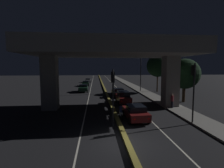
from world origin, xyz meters
TOP-DOWN VIEW (x-y plane):
  - ground_plane at (0.00, 0.00)m, footprint 200.00×200.00m
  - lane_line_left_inner at (-3.28, 35.00)m, footprint 0.12×126.00m
  - lane_line_right_inner at (3.28, 35.00)m, footprint 0.12×126.00m
  - median_divider at (0.00, 35.00)m, footprint 0.38×126.00m
  - sidewalk_right at (7.99, 28.00)m, footprint 2.64×126.00m
  - elevated_overpass at (0.00, 10.63)m, footprint 20.00×10.81m
  - traffic_light_left_of_median at (-0.59, 3.66)m, footprint 0.30×0.49m
  - traffic_light_right_of_median at (6.78, 3.65)m, footprint 0.30×0.49m
  - street_lamp at (7.12, 25.05)m, footprint 2.77×0.32m
  - car_dark_red_lead at (1.81, 5.27)m, footprint 2.14×4.27m
  - car_dark_red_second at (1.88, 13.31)m, footprint 1.91×4.45m
  - car_black_third at (1.86, 18.88)m, footprint 2.18×4.03m
  - car_dark_green_lead_oncoming at (-4.70, 25.73)m, footprint 2.06×4.11m
  - car_dark_green_second_oncoming at (-4.85, 37.26)m, footprint 2.04×4.43m
  - car_silver_third_oncoming at (-4.74, 48.46)m, footprint 1.95×4.09m
  - motorcycle_white_filtering_near at (0.47, 5.94)m, footprint 0.33×1.95m
  - pedestrian_on_sidewalk at (7.42, 9.32)m, footprint 0.38×0.38m
  - roadside_tree_kerbside_near at (11.08, 13.44)m, footprint 4.50×4.50m
  - roadside_tree_kerbside_mid at (10.96, 24.42)m, footprint 4.60×4.60m

SIDE VIEW (x-z plane):
  - ground_plane at x=0.00m, z-range 0.00..0.00m
  - lane_line_left_inner at x=-3.28m, z-range 0.00..0.00m
  - lane_line_right_inner at x=3.28m, z-range 0.00..0.00m
  - sidewalk_right at x=7.99m, z-range 0.00..0.15m
  - median_divider at x=0.00m, z-range 0.00..0.26m
  - motorcycle_white_filtering_near at x=0.47m, z-range -0.12..1.39m
  - car_silver_third_oncoming at x=-4.74m, z-range 0.03..1.35m
  - car_dark_green_second_oncoming at x=-4.85m, z-range 0.03..1.38m
  - car_black_third at x=1.86m, z-range 0.02..1.52m
  - car_dark_green_lead_oncoming at x=-4.70m, z-range 0.03..1.55m
  - car_dark_red_lead at x=1.81m, z-range 0.03..1.55m
  - car_dark_red_second at x=1.88m, z-range 0.03..1.79m
  - pedestrian_on_sidewalk at x=7.42m, z-range 0.15..1.89m
  - traffic_light_left_of_median at x=-0.59m, z-range 0.92..5.95m
  - traffic_light_right_of_median at x=6.78m, z-range 1.00..6.62m
  - roadside_tree_kerbside_near at x=11.08m, z-range 0.98..7.46m
  - street_lamp at x=7.12m, z-range 0.80..9.53m
  - roadside_tree_kerbside_mid at x=10.96m, z-range 1.57..9.33m
  - elevated_overpass at x=0.00m, z-range 2.47..11.74m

